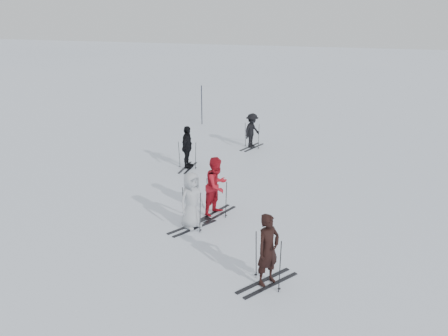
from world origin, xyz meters
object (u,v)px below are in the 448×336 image
(skier_red, at_px, (217,187))
(skier_grey, at_px, (192,201))
(skier_uphill_left, at_px, (187,148))
(skier_uphill_far, at_px, (252,131))
(skier_near_dark, at_px, (268,251))
(piste_marker, at_px, (202,105))

(skier_red, height_order, skier_grey, skier_red)
(skier_uphill_left, distance_m, skier_uphill_far, 4.14)
(skier_red, xyz_separation_m, skier_grey, (-0.44, -1.18, -0.08))
(skier_near_dark, distance_m, skier_uphill_left, 9.23)
(skier_uphill_far, relative_size, piste_marker, 0.74)
(skier_grey, xyz_separation_m, skier_uphill_left, (-2.05, 5.32, -0.00))
(skier_red, bearing_deg, skier_grey, -179.66)
(skier_uphill_far, distance_m, piste_marker, 5.27)
(skier_grey, relative_size, skier_uphill_far, 1.09)
(skier_grey, height_order, skier_uphill_far, skier_grey)
(skier_near_dark, bearing_deg, skier_uphill_far, 49.07)
(skier_red, relative_size, skier_uphill_far, 1.19)
(skier_grey, bearing_deg, skier_near_dark, -100.77)
(skier_near_dark, relative_size, piste_marker, 0.84)
(skier_red, bearing_deg, skier_uphill_far, 25.35)
(piste_marker, bearing_deg, skier_red, -69.59)
(skier_grey, xyz_separation_m, skier_uphill_far, (-0.15, 9.00, -0.08))
(skier_red, relative_size, skier_grey, 1.09)
(skier_uphill_left, bearing_deg, skier_near_dark, -148.93)
(skier_grey, xyz_separation_m, piste_marker, (-3.85, 12.73, 0.20))
(skier_red, distance_m, skier_grey, 1.26)
(skier_near_dark, bearing_deg, piste_marker, 58.21)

